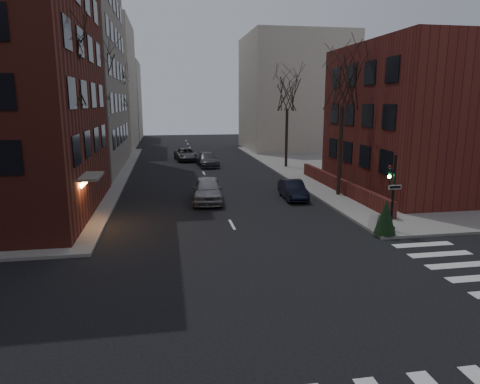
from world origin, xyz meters
The scene contains 22 objects.
ground centered at (0.00, 0.00, 0.00)m, with size 160.00×160.00×0.00m, color black.
sidewalk_far_right centered at (29.00, 30.00, 0.07)m, with size 44.00×44.00×0.15m, color gray.
building_left_tan centered at (-17.00, 34.00, 14.00)m, with size 18.00×18.00×28.00m, color gray.
building_right_brick centered at (16.50, 19.00, 5.50)m, with size 12.00×14.00×11.00m, color #592119.
low_wall_right centered at (9.30, 19.00, 0.65)m, with size 0.35×16.00×1.00m, color #592119.
building_distant_la centered at (-15.00, 55.00, 9.00)m, with size 14.00×16.00×18.00m, color #B4A998.
building_distant_ra centered at (15.00, 50.00, 8.00)m, with size 14.00×14.00×16.00m, color #B4A998.
building_distant_lb centered at (-13.00, 72.00, 7.00)m, with size 10.00×12.00×14.00m, color #B4A998.
traffic_signal centered at (7.94, 8.99, 1.91)m, with size 0.76×0.44×4.00m.
tree_left_a centered at (-8.80, 14.00, 8.47)m, with size 4.18×4.18×10.26m.
tree_left_b centered at (-8.80, 26.00, 8.91)m, with size 4.40×4.40×10.80m.
tree_left_c centered at (-8.80, 40.00, 8.03)m, with size 3.96×3.96×9.72m.
tree_right_a centered at (8.80, 18.00, 8.03)m, with size 3.96×3.96×9.72m.
tree_right_b centered at (8.80, 32.00, 7.59)m, with size 3.74×3.74×9.18m.
streetlamp_near centered at (-8.20, 22.00, 4.24)m, with size 0.36×0.36×6.28m.
streetlamp_far centered at (-8.20, 42.00, 4.24)m, with size 0.36×0.36×6.28m.
parked_sedan centered at (5.27, 17.76, 0.66)m, with size 1.41×4.03×1.33m, color black.
car_lane_silver centered at (-0.80, 17.87, 0.86)m, with size 2.03×5.03×1.72m, color gray.
car_lane_gray centered at (0.80, 34.57, 0.73)m, with size 2.05×5.04×1.46m, color #3E3E43.
car_lane_far centered at (-1.23, 39.60, 0.72)m, with size 2.38×5.15×1.43m, color #414146.
sandwich_board centered at (7.30, 9.33, 0.57)m, with size 0.38×0.53×0.85m, color silver.
evergreen_shrub centered at (7.39, 8.50, 1.07)m, with size 1.10×1.10×1.84m, color black.
Camera 1 is at (-3.50, -10.95, 6.79)m, focal length 32.00 mm.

